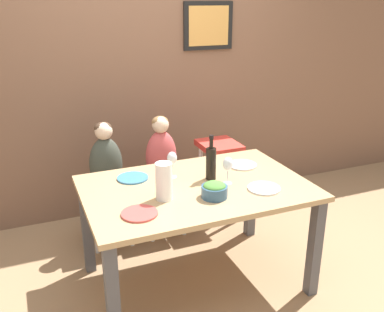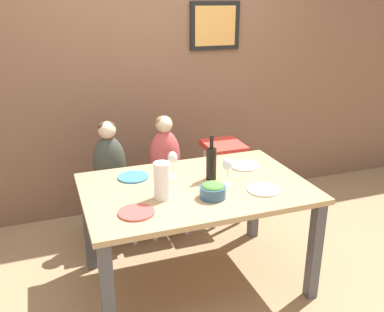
{
  "view_description": "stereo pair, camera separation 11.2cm",
  "coord_description": "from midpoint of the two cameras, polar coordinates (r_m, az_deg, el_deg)",
  "views": [
    {
      "loc": [
        -0.99,
        -2.32,
        1.87
      ],
      "look_at": [
        0.0,
        0.07,
        0.91
      ],
      "focal_mm": 40.0,
      "sensor_mm": 36.0,
      "label": 1
    },
    {
      "loc": [
        -0.88,
        -2.36,
        1.87
      ],
      "look_at": [
        0.0,
        0.07,
        0.91
      ],
      "focal_mm": 40.0,
      "sensor_mm": 36.0,
      "label": 2
    }
  ],
  "objects": [
    {
      "name": "wall_back",
      "position": [
        3.79,
        -5.58,
        12.4
      ],
      "size": [
        10.0,
        0.09,
        2.7
      ],
      "color": "brown",
      "rests_on": "ground_plane"
    },
    {
      "name": "dining_table",
      "position": [
        2.81,
        1.64,
        -5.82
      ],
      "size": [
        1.44,
        0.95,
        0.73
      ],
      "color": "tan",
      "rests_on": "ground_plane"
    },
    {
      "name": "chair_far_left",
      "position": [
        3.47,
        -9.74,
        -5.4
      ],
      "size": [
        0.37,
        0.42,
        0.45
      ],
      "color": "silver",
      "rests_on": "ground_plane"
    },
    {
      "name": "dinner_plate_back_left",
      "position": [
        2.9,
        -6.74,
        -2.8
      ],
      "size": [
        0.21,
        0.21,
        0.01
      ],
      "color": "teal",
      "rests_on": "dining_table"
    },
    {
      "name": "dinner_plate_front_left",
      "position": [
        2.44,
        -6.13,
        -7.49
      ],
      "size": [
        0.21,
        0.21,
        0.01
      ],
      "color": "#D14C47",
      "rests_on": "dining_table"
    },
    {
      "name": "wine_glass_near",
      "position": [
        2.75,
        5.95,
        -1.24
      ],
      "size": [
        0.07,
        0.07,
        0.18
      ],
      "color": "white",
      "rests_on": "dining_table"
    },
    {
      "name": "person_child_center",
      "position": [
        3.44,
        -2.75,
        0.69
      ],
      "size": [
        0.25,
        0.18,
        0.55
      ],
      "color": "#C64C4C",
      "rests_on": "chair_far_center"
    },
    {
      "name": "ground_plane",
      "position": [
        3.14,
        1.52,
        -16.24
      ],
      "size": [
        14.0,
        14.0,
        0.0
      ],
      "primitive_type": "plane",
      "color": "#9E7A56"
    },
    {
      "name": "paper_towel_roll",
      "position": [
        2.55,
        -2.77,
        -3.34
      ],
      "size": [
        0.1,
        0.1,
        0.23
      ],
      "color": "white",
      "rests_on": "dining_table"
    },
    {
      "name": "dinner_plate_front_right",
      "position": [
        2.74,
        10.67,
        -4.43
      ],
      "size": [
        0.21,
        0.21,
        0.01
      ],
      "color": "silver",
      "rests_on": "dining_table"
    },
    {
      "name": "wine_bottle",
      "position": [
        2.82,
        3.72,
        -0.87
      ],
      "size": [
        0.07,
        0.07,
        0.31
      ],
      "color": "black",
      "rests_on": "dining_table"
    },
    {
      "name": "salad_bowl_large",
      "position": [
        2.59,
        4.02,
        -4.57
      ],
      "size": [
        0.16,
        0.16,
        0.1
      ],
      "color": "#335675",
      "rests_on": "dining_table"
    },
    {
      "name": "dinner_plate_back_right",
      "position": [
        3.1,
        8.01,
        -1.31
      ],
      "size": [
        0.21,
        0.21,
        0.01
      ],
      "color": "silver",
      "rests_on": "dining_table"
    },
    {
      "name": "chair_far_center",
      "position": [
        3.56,
        -2.65,
        -4.4
      ],
      "size": [
        0.37,
        0.42,
        0.45
      ],
      "color": "silver",
      "rests_on": "ground_plane"
    },
    {
      "name": "chair_right_highchair",
      "position": [
        3.67,
        5.04,
        -0.71
      ],
      "size": [
        0.31,
        0.36,
        0.72
      ],
      "color": "silver",
      "rests_on": "ground_plane"
    },
    {
      "name": "person_child_left",
      "position": [
        3.34,
        -10.08,
        -0.2
      ],
      "size": [
        0.25,
        0.18,
        0.55
      ],
      "color": "#3D4238",
      "rests_on": "chair_far_left"
    },
    {
      "name": "wine_glass_far",
      "position": [
        2.85,
        -1.49,
        -0.37
      ],
      "size": [
        0.07,
        0.07,
        0.18
      ],
      "color": "white",
      "rests_on": "dining_table"
    }
  ]
}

